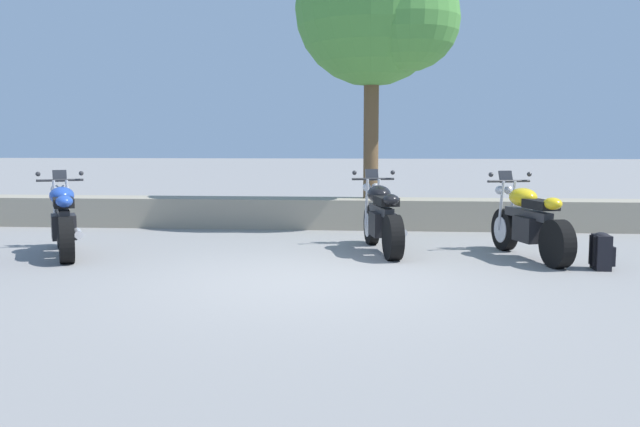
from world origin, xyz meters
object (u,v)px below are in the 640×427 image
object	(u,v)px
motorcycle_blue_near_left	(63,221)
rider_backpack	(602,250)
leafy_tree_far_left	(380,11)
motorcycle_yellow_far_right	(529,223)
motorcycle_black_centre	(381,218)

from	to	relation	value
motorcycle_blue_near_left	rider_backpack	size ratio (longest dim) A/B	4.02
leafy_tree_far_left	motorcycle_yellow_far_right	bearing A→B (deg)	-56.86
rider_backpack	motorcycle_black_centre	bearing A→B (deg)	156.62
rider_backpack	leafy_tree_far_left	bearing A→B (deg)	125.34
motorcycle_blue_near_left	motorcycle_black_centre	world-z (taller)	same
rider_backpack	leafy_tree_far_left	xyz separation A→B (m)	(-2.80, 3.95, 3.73)
motorcycle_blue_near_left	motorcycle_black_centre	xyz separation A→B (m)	(4.50, 0.68, 0.00)
motorcycle_black_centre	leafy_tree_far_left	bearing A→B (deg)	91.12
motorcycle_blue_near_left	motorcycle_yellow_far_right	world-z (taller)	same
motorcycle_blue_near_left	motorcycle_yellow_far_right	size ratio (longest dim) A/B	0.93
motorcycle_black_centre	rider_backpack	distance (m)	3.01
motorcycle_yellow_far_right	leafy_tree_far_left	xyz separation A→B (m)	(-2.07, 3.17, 3.49)
rider_backpack	leafy_tree_far_left	world-z (taller)	leafy_tree_far_left
motorcycle_yellow_far_right	leafy_tree_far_left	world-z (taller)	leafy_tree_far_left
leafy_tree_far_left	motorcycle_blue_near_left	bearing A→B (deg)	-142.19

